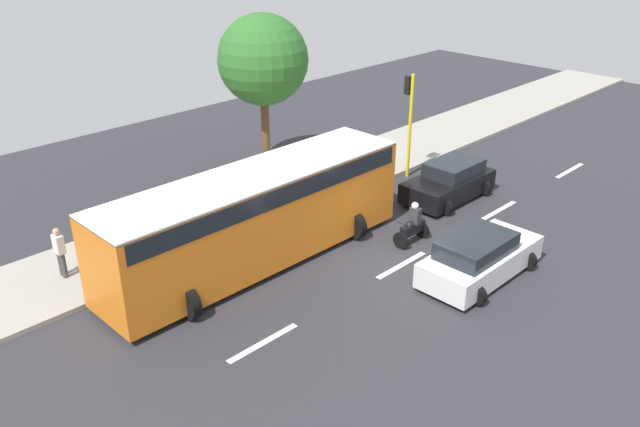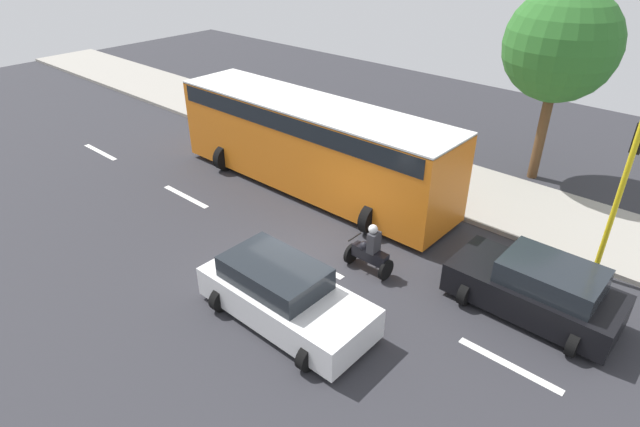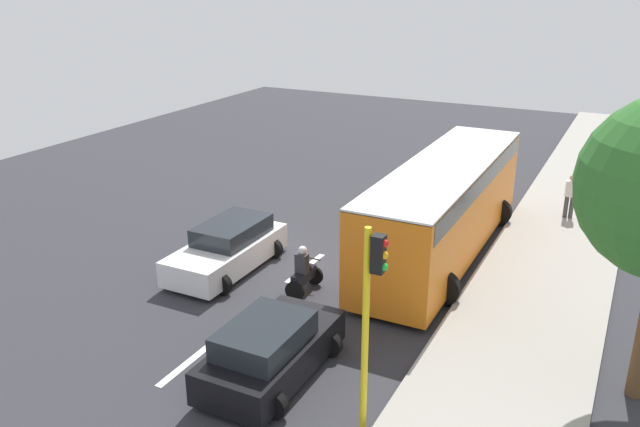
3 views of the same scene
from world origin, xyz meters
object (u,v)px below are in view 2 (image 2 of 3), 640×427
at_px(pedestrian_near_signal, 279,107).
at_px(street_tree_south, 561,45).
at_px(car_black, 537,289).
at_px(car_white, 283,295).
at_px(city_bus, 311,140).
at_px(traffic_light_corner, 625,179).
at_px(motorcycle, 370,252).

bearing_deg(pedestrian_near_signal, street_tree_south, -75.53).
height_order(car_black, car_white, same).
xyz_separation_m(city_bus, street_tree_south, (6.21, -5.74, 3.04)).
bearing_deg(traffic_light_corner, motorcycle, 130.32).
bearing_deg(street_tree_south, car_white, 173.24).
height_order(car_white, traffic_light_corner, traffic_light_corner).
relative_size(city_bus, motorcycle, 7.19).
xyz_separation_m(car_black, motorcycle, (-1.34, 4.11, -0.07)).
height_order(car_black, street_tree_south, street_tree_south).
bearing_deg(motorcycle, car_white, 172.38).
xyz_separation_m(car_white, city_bus, (5.73, 4.32, 1.13)).
relative_size(car_black, street_tree_south, 0.60).
relative_size(motorcycle, traffic_light_corner, 0.34).
distance_m(car_black, street_tree_south, 9.24).
bearing_deg(car_black, street_tree_south, 22.02).
height_order(car_black, traffic_light_corner, traffic_light_corner).
height_order(car_white, pedestrian_near_signal, pedestrian_near_signal).
relative_size(car_white, motorcycle, 2.95).
height_order(motorcycle, pedestrian_near_signal, pedestrian_near_signal).
relative_size(traffic_light_corner, street_tree_south, 0.66).
bearing_deg(motorcycle, car_black, -71.98).
bearing_deg(city_bus, pedestrian_near_signal, 56.30).
distance_m(motorcycle, pedestrian_near_signal, 11.62).
bearing_deg(motorcycle, city_bus, 59.55).
xyz_separation_m(city_bus, traffic_light_corner, (1.30, -9.52, 1.08)).
bearing_deg(city_bus, traffic_light_corner, -82.20).
bearing_deg(car_black, motorcycle, 108.02).
bearing_deg(car_white, motorcycle, -7.62).
height_order(car_black, city_bus, city_bus).
distance_m(car_white, motorcycle, 2.98).
height_order(car_white, city_bus, city_bus).
relative_size(car_black, pedestrian_near_signal, 2.41).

